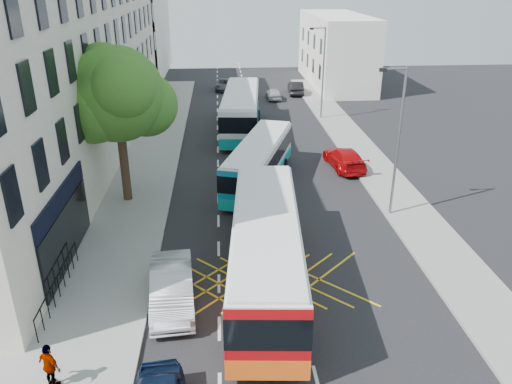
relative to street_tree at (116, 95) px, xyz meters
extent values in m
plane|color=black|center=(8.51, -14.97, -6.29)|extent=(120.00, 120.00, 0.00)
cube|color=gray|center=(0.01, 0.03, -6.22)|extent=(5.00, 70.00, 0.15)
cube|color=gray|center=(16.01, 0.03, -6.22)|extent=(3.00, 70.00, 0.15)
cube|color=beige|center=(-5.49, 9.53, 0.21)|extent=(8.00, 45.00, 13.00)
cube|color=black|center=(-1.44, -6.97, -2.89)|extent=(0.12, 7.00, 0.90)
cube|color=black|center=(-1.44, -6.97, -4.69)|extent=(0.12, 7.00, 2.60)
cube|color=silver|center=(-5.49, 40.03, -1.29)|extent=(8.00, 20.00, 10.00)
cube|color=silver|center=(19.51, 33.03, -2.29)|extent=(6.00, 18.00, 8.00)
cylinder|color=#382619|center=(0.01, 0.03, -3.94)|extent=(0.50, 0.50, 4.40)
sphere|color=#2D611B|center=(0.01, 0.03, 0.06)|extent=(5.20, 5.20, 5.20)
sphere|color=#2D611B|center=(1.41, 0.83, -0.74)|extent=(3.60, 3.60, 3.60)
sphere|color=#2D611B|center=(-1.19, -0.57, -0.54)|extent=(3.80, 3.80, 3.80)
sphere|color=#2D611B|center=(0.61, -1.27, 0.66)|extent=(3.40, 3.40, 3.40)
sphere|color=#2D611B|center=(-0.79, 1.13, 1.06)|extent=(3.20, 3.20, 3.20)
cylinder|color=slate|center=(14.81, -2.97, -2.14)|extent=(0.14, 0.14, 8.00)
cylinder|color=slate|center=(14.21, -2.97, 1.76)|extent=(1.20, 0.10, 0.10)
cube|color=black|center=(13.61, -2.97, 1.71)|extent=(0.35, 0.15, 0.18)
cylinder|color=slate|center=(14.81, 17.03, -2.14)|extent=(0.14, 0.14, 8.00)
cylinder|color=slate|center=(14.21, 17.03, 1.76)|extent=(1.20, 0.10, 0.10)
cube|color=black|center=(13.61, 17.03, 1.71)|extent=(0.35, 0.15, 0.18)
cube|color=silver|center=(7.31, -9.24, -4.50)|extent=(3.60, 11.95, 2.84)
cube|color=silver|center=(7.31, -9.24, -3.03)|extent=(3.37, 11.70, 0.13)
cube|color=black|center=(7.31, -9.24, -4.10)|extent=(3.66, 12.01, 1.18)
cube|color=#FE5D15|center=(7.31, -9.24, -5.49)|extent=(3.65, 12.00, 0.80)
cube|color=#AD090E|center=(6.85, -15.08, -4.47)|extent=(2.72, 0.31, 2.68)
cube|color=#FF0C0C|center=(5.76, -15.00, -5.22)|extent=(0.25, 0.08, 0.25)
cube|color=#FF0C0C|center=(7.93, -15.17, -5.22)|extent=(0.25, 0.08, 0.25)
cylinder|color=black|center=(6.23, -5.93, -5.81)|extent=(0.37, 0.98, 0.96)
cylinder|color=black|center=(8.90, -6.14, -5.81)|extent=(0.37, 0.98, 0.96)
cylinder|color=black|center=(5.67, -13.08, -5.81)|extent=(0.37, 0.98, 0.96)
cylinder|color=black|center=(8.33, -13.29, -5.81)|extent=(0.37, 0.98, 0.96)
cube|color=silver|center=(7.93, 2.14, -4.77)|extent=(5.22, 10.19, 2.40)
cube|color=silver|center=(7.93, 2.14, -3.52)|extent=(4.98, 9.95, 0.11)
cube|color=black|center=(7.93, 2.14, -4.43)|extent=(5.29, 10.27, 1.00)
cube|color=#0DA4A0|center=(7.93, 2.14, -5.61)|extent=(5.28, 10.26, 0.68)
cube|color=#0C7E9F|center=(6.41, -2.58, -4.75)|extent=(2.23, 0.80, 2.27)
cube|color=#FF0C0C|center=(5.57, -2.32, -5.38)|extent=(0.26, 0.13, 0.25)
cube|color=#FF0C0C|center=(7.25, -2.86, -5.38)|extent=(0.26, 0.13, 0.25)
cylinder|color=black|center=(7.69, 5.08, -5.88)|extent=(0.49, 0.86, 0.82)
cylinder|color=black|center=(9.85, 4.38, -5.88)|extent=(0.49, 0.86, 0.82)
cylinder|color=black|center=(5.82, -0.71, -5.88)|extent=(0.49, 0.86, 0.82)
cylinder|color=black|center=(7.98, -1.40, -5.88)|extent=(0.49, 0.86, 0.82)
cube|color=silver|center=(7.32, 13.70, -4.44)|extent=(3.81, 12.34, 2.93)
cube|color=silver|center=(7.32, 13.70, -2.92)|extent=(3.57, 12.08, 0.13)
cube|color=black|center=(7.32, 13.70, -4.03)|extent=(3.87, 12.41, 1.22)
cube|color=#0C9C9C|center=(7.32, 13.70, -5.46)|extent=(3.86, 12.40, 0.83)
cube|color=white|center=(6.80, 7.68, -4.41)|extent=(2.80, 0.34, 2.76)
cube|color=#FF0C0C|center=(5.67, 7.77, -5.19)|extent=(0.25, 0.08, 0.25)
cube|color=#FF0C0C|center=(7.92, 7.57, -5.19)|extent=(0.25, 0.08, 0.25)
cylinder|color=black|center=(6.24, 17.13, -5.79)|extent=(0.39, 1.02, 0.99)
cylinder|color=black|center=(8.99, 16.89, -5.79)|extent=(0.39, 1.02, 0.99)
cylinder|color=black|center=(5.59, 9.75, -5.79)|extent=(0.39, 1.02, 0.99)
cylinder|color=black|center=(8.34, 9.51, -5.79)|extent=(0.39, 1.02, 0.99)
imported|color=#B6B8BE|center=(3.44, -10.24, -5.50)|extent=(2.08, 4.92, 1.58)
imported|color=#B5070B|center=(14.01, 4.55, -5.60)|extent=(2.44, 4.96, 1.39)
imported|color=#44454C|center=(6.18, 30.39, -5.69)|extent=(2.31, 4.48, 1.21)
imported|color=#A7AAAF|center=(11.30, 25.32, -5.70)|extent=(1.52, 3.53, 1.19)
imported|color=black|center=(14.01, 27.69, -5.59)|extent=(1.69, 4.33, 1.40)
imported|color=gray|center=(-0.03, -14.58, -5.34)|extent=(1.00, 0.85, 1.61)
camera|label=1|loc=(5.59, -27.23, 6.03)|focal=35.00mm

